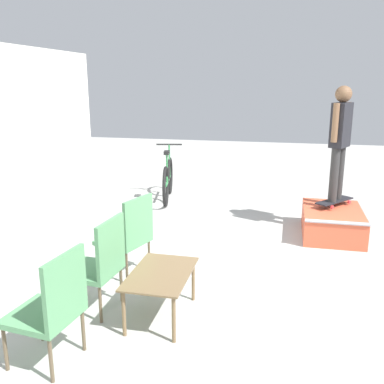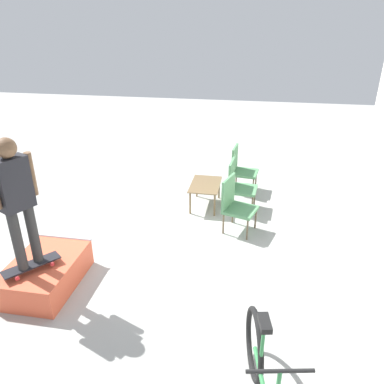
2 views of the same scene
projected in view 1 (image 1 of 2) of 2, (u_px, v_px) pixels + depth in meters
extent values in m
plane|color=#A8A8A3|center=(262.00, 273.00, 5.24)|extent=(24.00, 24.00, 0.00)
cube|color=#DB5638|center=(332.00, 222.00, 6.52)|extent=(1.25, 0.86, 0.40)
cylinder|color=#B7B7BC|center=(337.00, 223.00, 5.88)|extent=(0.05, 0.86, 0.05)
cube|color=black|center=(334.00, 201.00, 6.64)|extent=(0.70, 0.62, 0.02)
cylinder|color=red|center=(336.00, 199.00, 6.88)|extent=(0.06, 0.06, 0.05)
cylinder|color=red|center=(349.00, 202.00, 6.70)|extent=(0.06, 0.06, 0.05)
cylinder|color=red|center=(319.00, 204.00, 6.60)|extent=(0.06, 0.06, 0.05)
cylinder|color=red|center=(332.00, 207.00, 6.43)|extent=(0.06, 0.06, 0.05)
cylinder|color=#2D2D2D|center=(334.00, 175.00, 6.45)|extent=(0.13, 0.13, 0.83)
cylinder|color=#2D2D2D|center=(339.00, 173.00, 6.62)|extent=(0.13, 0.13, 0.83)
cube|color=#232328|center=(341.00, 125.00, 6.35)|extent=(0.43, 0.35, 0.66)
cylinder|color=brown|center=(335.00, 123.00, 6.16)|extent=(0.09, 0.09, 0.56)
cylinder|color=brown|center=(347.00, 121.00, 6.52)|extent=(0.09, 0.09, 0.56)
sphere|color=brown|center=(344.00, 94.00, 6.24)|extent=(0.24, 0.24, 0.24)
cube|color=brown|center=(161.00, 273.00, 4.17)|extent=(0.89, 0.57, 0.02)
cylinder|color=brown|center=(174.00, 319.00, 3.80)|extent=(0.04, 0.04, 0.46)
cylinder|color=brown|center=(193.00, 280.00, 4.55)|extent=(0.04, 0.04, 0.46)
cylinder|color=brown|center=(124.00, 313.00, 3.90)|extent=(0.04, 0.04, 0.46)
cylinder|color=brown|center=(151.00, 276.00, 4.65)|extent=(0.04, 0.04, 0.46)
cylinder|color=brown|center=(41.00, 321.00, 3.84)|extent=(0.03, 0.03, 0.39)
cylinder|color=brown|center=(5.00, 349.00, 3.43)|extent=(0.03, 0.03, 0.39)
cylinder|color=brown|center=(83.00, 330.00, 3.69)|extent=(0.03, 0.03, 0.39)
cylinder|color=brown|center=(51.00, 360.00, 3.29)|extent=(0.03, 0.03, 0.39)
cube|color=#569360|center=(43.00, 315.00, 3.51)|extent=(0.58, 0.58, 0.05)
cube|color=#569360|center=(65.00, 287.00, 3.36)|extent=(0.52, 0.10, 0.54)
cylinder|color=brown|center=(85.00, 279.00, 4.66)|extent=(0.03, 0.03, 0.39)
cylinder|color=brown|center=(61.00, 297.00, 4.26)|extent=(0.03, 0.03, 0.39)
cylinder|color=brown|center=(121.00, 284.00, 4.53)|extent=(0.03, 0.03, 0.39)
cylinder|color=brown|center=(100.00, 304.00, 4.13)|extent=(0.03, 0.03, 0.39)
cube|color=#569360|center=(91.00, 271.00, 4.34)|extent=(0.56, 0.56, 0.05)
cube|color=#569360|center=(111.00, 246.00, 4.19)|extent=(0.52, 0.08, 0.54)
cylinder|color=brown|center=(121.00, 248.00, 5.51)|extent=(0.03, 0.03, 0.39)
cylinder|color=brown|center=(98.00, 260.00, 5.14)|extent=(0.03, 0.03, 0.39)
cylinder|color=brown|center=(149.00, 255.00, 5.30)|extent=(0.03, 0.03, 0.39)
cylinder|color=brown|center=(127.00, 268.00, 4.93)|extent=(0.03, 0.03, 0.39)
cube|color=#569360|center=(123.00, 240.00, 5.17)|extent=(0.65, 0.65, 0.05)
cube|color=#569360|center=(138.00, 220.00, 4.98)|extent=(0.51, 0.19, 0.54)
torus|color=black|center=(170.00, 176.00, 8.93)|extent=(0.76, 0.21, 0.76)
torus|color=black|center=(166.00, 187.00, 7.99)|extent=(0.76, 0.21, 0.76)
cylinder|color=#338447|center=(168.00, 181.00, 8.46)|extent=(0.87, 0.21, 0.04)
cylinder|color=#338447|center=(167.00, 169.00, 8.22)|extent=(0.04, 0.04, 0.56)
cube|color=black|center=(167.00, 153.00, 8.14)|extent=(0.24, 0.14, 0.06)
cylinder|color=#338447|center=(169.00, 161.00, 8.76)|extent=(0.04, 0.04, 0.67)
cylinder|color=black|center=(169.00, 144.00, 8.67)|extent=(0.13, 0.52, 0.03)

